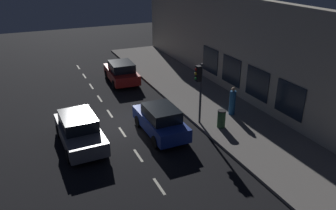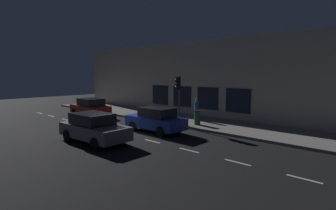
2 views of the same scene
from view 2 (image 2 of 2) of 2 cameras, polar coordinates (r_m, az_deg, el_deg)
name	(u,v)px [view 2 (image 2 of 2)]	position (r m, az deg, el deg)	size (l,w,h in m)	color
ground_plane	(114,132)	(17.57, -11.54, -5.64)	(60.00, 60.00, 0.00)	black
sidewalk	(177,119)	(21.70, 2.05, -2.97)	(4.50, 32.00, 0.15)	gray
building_facade	(197,79)	(23.38, 6.20, 5.50)	(0.65, 32.00, 6.51)	beige
lane_centre_line	(123,134)	(16.78, -9.55, -6.16)	(0.12, 27.20, 0.01)	beige
traffic_light	(178,90)	(18.56, 2.23, 3.30)	(0.46, 0.32, 3.44)	#424244
parked_car_0	(90,107)	(24.31, -16.34, -0.49)	(2.08, 4.16, 1.58)	red
parked_car_1	(94,128)	(15.03, -15.66, -4.75)	(2.02, 4.41, 1.58)	slate
parked_car_2	(156,120)	(17.05, -2.63, -3.18)	(1.83, 4.08, 1.58)	#1E389E
pedestrian_0	(197,110)	(20.73, 6.16, -1.07)	(0.50, 0.50, 1.68)	#1E5189
trash_bin	(197,117)	(18.89, 6.30, -2.67)	(0.46, 0.46, 1.00)	#2D5633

